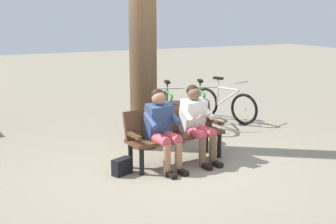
# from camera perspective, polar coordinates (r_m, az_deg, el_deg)

# --- Properties ---
(ground_plane) EXTENTS (40.00, 40.00, 0.00)m
(ground_plane) POSITION_cam_1_polar(r_m,az_deg,el_deg) (6.76, 0.69, -7.03)
(ground_plane) COLOR gray
(bench) EXTENTS (1.65, 0.67, 0.87)m
(bench) POSITION_cam_1_polar(r_m,az_deg,el_deg) (6.83, 0.74, -2.37)
(bench) COLOR #51331E
(bench) RESTS_ON ground
(person_reading) EXTENTS (0.52, 0.80, 1.20)m
(person_reading) POSITION_cam_1_polar(r_m,az_deg,el_deg) (6.83, 3.72, -1.01)
(person_reading) COLOR white
(person_reading) RESTS_ON ground
(person_companion) EXTENTS (0.52, 0.80, 1.20)m
(person_companion) POSITION_cam_1_polar(r_m,az_deg,el_deg) (6.48, -0.82, -1.75)
(person_companion) COLOR #334772
(person_companion) RESTS_ON ground
(handbag) EXTENTS (0.33, 0.25, 0.24)m
(handbag) POSITION_cam_1_polar(r_m,az_deg,el_deg) (6.42, -6.00, -7.07)
(handbag) COLOR black
(handbag) RESTS_ON ground
(tree_trunk) EXTENTS (0.46, 0.46, 3.37)m
(tree_trunk) POSITION_cam_1_polar(r_m,az_deg,el_deg) (7.40, -3.28, 8.07)
(tree_trunk) COLOR #4C3823
(tree_trunk) RESTS_ON ground
(litter_bin) EXTENTS (0.35, 0.35, 0.73)m
(litter_bin) POSITION_cam_1_polar(r_m,az_deg,el_deg) (7.88, 1.14, -1.34)
(litter_bin) COLOR slate
(litter_bin) RESTS_ON ground
(bicycle_purple) EXTENTS (0.69, 1.60, 0.94)m
(bicycle_purple) POSITION_cam_1_polar(r_m,az_deg,el_deg) (9.53, 7.34, 1.00)
(bicycle_purple) COLOR black
(bicycle_purple) RESTS_ON ground
(bicycle_orange) EXTENTS (0.69, 1.60, 0.94)m
(bicycle_orange) POSITION_cam_1_polar(r_m,az_deg,el_deg) (9.06, 4.36, 0.45)
(bicycle_orange) COLOR black
(bicycle_orange) RESTS_ON ground
(bicycle_blue) EXTENTS (0.60, 1.63, 0.94)m
(bicycle_blue) POSITION_cam_1_polar(r_m,az_deg,el_deg) (8.89, 0.11, 0.25)
(bicycle_blue) COLOR black
(bicycle_blue) RESTS_ON ground
(bicycle_black) EXTENTS (0.73, 1.58, 0.94)m
(bicycle_black) POSITION_cam_1_polar(r_m,az_deg,el_deg) (8.54, -2.84, -0.29)
(bicycle_black) COLOR black
(bicycle_black) RESTS_ON ground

